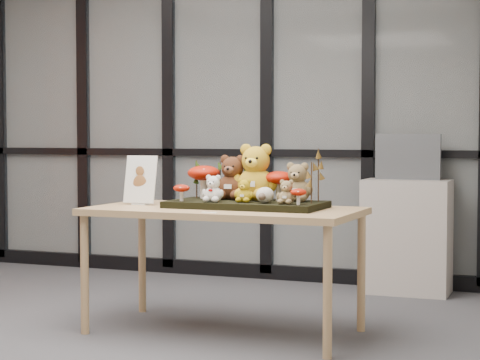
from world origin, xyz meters
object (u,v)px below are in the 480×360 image
at_px(bear_tan_back, 298,180).
at_px(display_table, 224,219).
at_px(mushroom_back_left, 204,180).
at_px(plush_cream_hedgehog, 265,194).
at_px(mushroom_front_left, 182,192).
at_px(monitor, 408,157).
at_px(bear_white_bow, 213,187).
at_px(mushroom_front_right, 298,196).
at_px(sign_holder, 140,182).
at_px(mushroom_back_right, 279,184).
at_px(bear_pooh_yellow, 256,169).
at_px(bear_beige_small, 287,191).
at_px(bear_small_yellow, 244,189).
at_px(bear_brown_medium, 233,175).
at_px(diorama_tray, 246,204).
at_px(cabinet, 407,236).

bearing_deg(bear_tan_back, display_table, -159.53).
bearing_deg(mushroom_back_left, plush_cream_hedgehog, -24.67).
height_order(mushroom_front_left, monitor, monitor).
bearing_deg(plush_cream_hedgehog, bear_white_bow, -172.91).
height_order(mushroom_front_right, sign_holder, sign_holder).
relative_size(mushroom_back_right, sign_holder, 0.64).
distance_m(bear_pooh_yellow, bear_beige_small, 0.37).
xyz_separation_m(bear_small_yellow, mushroom_front_left, (-0.39, -0.04, -0.02)).
bearing_deg(mushroom_back_left, bear_brown_medium, -4.13).
distance_m(bear_brown_medium, plush_cream_hedgehog, 0.37).
bearing_deg(plush_cream_hedgehog, mushroom_back_left, 156.66).
height_order(bear_pooh_yellow, bear_white_bow, bear_pooh_yellow).
height_order(mushroom_front_right, monitor, monitor).
relative_size(bear_brown_medium, mushroom_front_right, 2.93).
height_order(diorama_tray, bear_small_yellow, bear_small_yellow).
distance_m(bear_pooh_yellow, mushroom_back_right, 0.17).
height_order(diorama_tray, mushroom_back_right, mushroom_back_right).
xyz_separation_m(bear_beige_small, plush_cream_hedgehog, (-0.14, 0.02, -0.03)).
xyz_separation_m(sign_holder, monitor, (1.37, 1.71, 0.13)).
relative_size(mushroom_back_left, cabinet, 0.27).
bearing_deg(mushroom_front_left, cabinet, 59.99).
xyz_separation_m(bear_small_yellow, monitor, (0.65, 1.77, 0.16)).
height_order(bear_brown_medium, bear_beige_small, bear_brown_medium).
height_order(bear_brown_medium, bear_tan_back, bear_brown_medium).
bearing_deg(mushroom_front_right, sign_holder, 173.44).
xyz_separation_m(display_table, sign_holder, (-0.58, 0.03, 0.21)).
bearing_deg(bear_small_yellow, bear_beige_small, -6.10).
distance_m(bear_small_yellow, sign_holder, 0.73).
relative_size(plush_cream_hedgehog, mushroom_front_left, 0.94).
height_order(bear_small_yellow, sign_holder, sign_holder).
bearing_deg(diorama_tray, cabinet, 69.50).
distance_m(bear_pooh_yellow, sign_holder, 0.74).
height_order(bear_brown_medium, plush_cream_hedgehog, bear_brown_medium).
relative_size(mushroom_front_left, cabinet, 0.13).
xyz_separation_m(display_table, diorama_tray, (0.12, 0.06, 0.09)).
xyz_separation_m(bear_pooh_yellow, bear_brown_medium, (-0.16, 0.01, -0.04)).
xyz_separation_m(display_table, bear_tan_back, (0.42, 0.15, 0.23)).
bearing_deg(bear_brown_medium, display_table, -85.46).
bearing_deg(bear_white_bow, mushroom_front_left, -179.46).
relative_size(bear_pooh_yellow, mushroom_front_right, 3.67).
distance_m(bear_tan_back, sign_holder, 1.01).
xyz_separation_m(display_table, mushroom_front_right, (0.50, -0.09, 0.16)).
distance_m(display_table, bear_brown_medium, 0.31).
xyz_separation_m(mushroom_back_right, mushroom_front_right, (0.21, -0.26, -0.05)).
distance_m(diorama_tray, plush_cream_hedgehog, 0.20).
distance_m(plush_cream_hedgehog, mushroom_back_left, 0.54).
xyz_separation_m(bear_brown_medium, plush_cream_hedgehog, (0.29, -0.21, -0.10)).
height_order(bear_pooh_yellow, bear_beige_small, bear_pooh_yellow).
relative_size(display_table, mushroom_front_right, 15.83).
relative_size(mushroom_back_left, mushroom_back_right, 1.15).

